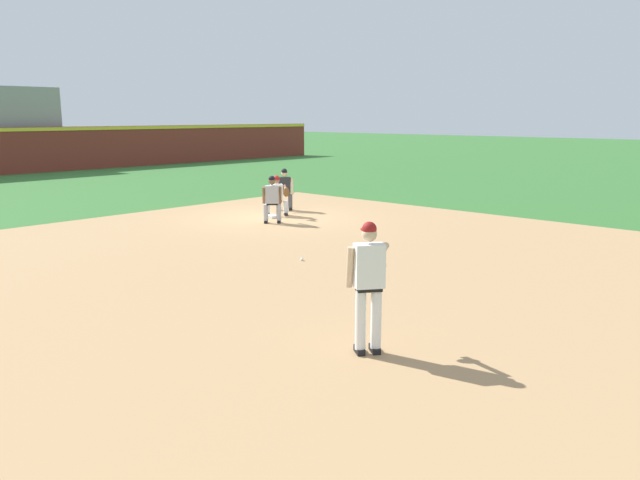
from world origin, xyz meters
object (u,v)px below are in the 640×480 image
object	(u,v)px
baserunner	(272,198)
first_base_bag	(272,216)
umpire	(284,188)
baseball	(302,259)
first_baseman	(277,194)
pitcher	(369,279)

from	to	relation	value
baserunner	first_base_bag	bearing A→B (deg)	47.21
first_base_bag	baserunner	xyz separation A→B (m)	(-0.71, -0.77, 0.75)
baserunner	umpire	xyz separation A→B (m)	(2.11, 1.63, 0.00)
baseball	first_baseman	bearing A→B (deg)	51.25
umpire	baseball	bearing A→B (deg)	-131.32
first_baseman	baserunner	xyz separation A→B (m)	(-1.09, -0.91, 0.06)
umpire	baserunner	bearing A→B (deg)	-142.35
baseball	pitcher	size ratio (longest dim) A/B	0.04
pitcher	baserunner	size ratio (longest dim) A/B	1.27
pitcher	umpire	world-z (taller)	pitcher
first_baseman	first_base_bag	bearing A→B (deg)	-159.48
first_base_bag	baserunner	bearing A→B (deg)	-132.79
pitcher	baserunner	bearing A→B (deg)	53.91
pitcher	umpire	distance (m)	13.47
first_base_bag	umpire	distance (m)	1.80
pitcher	first_base_bag	bearing A→B (deg)	53.33
first_base_bag	first_baseman	xyz separation A→B (m)	(0.38, 0.14, 0.69)
pitcher	first_baseman	xyz separation A→B (m)	(7.50, 9.71, -0.33)
baserunner	first_baseman	bearing A→B (deg)	39.91
baseball	umpire	bearing A→B (deg)	48.68
first_base_bag	first_baseman	distance (m)	0.80
first_baseman	baserunner	bearing A→B (deg)	-140.09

